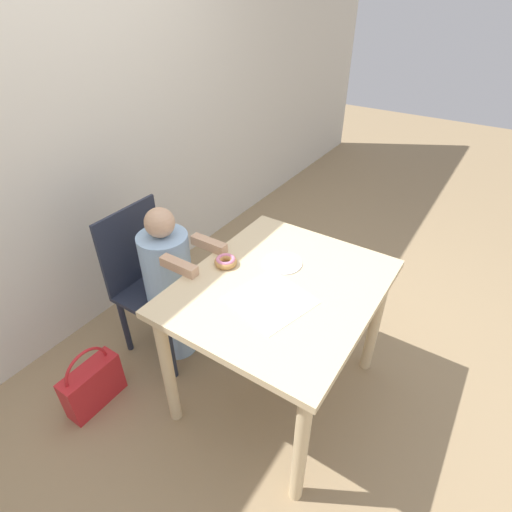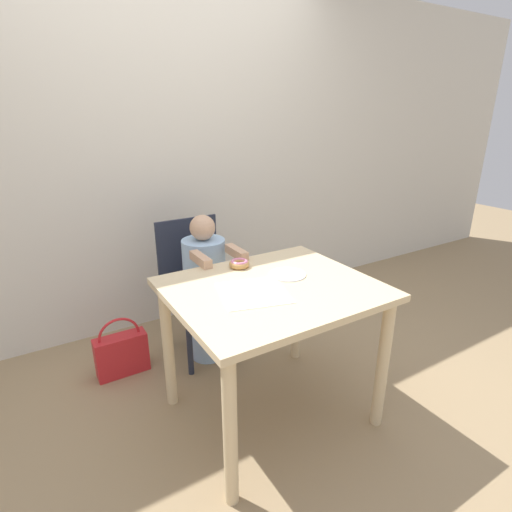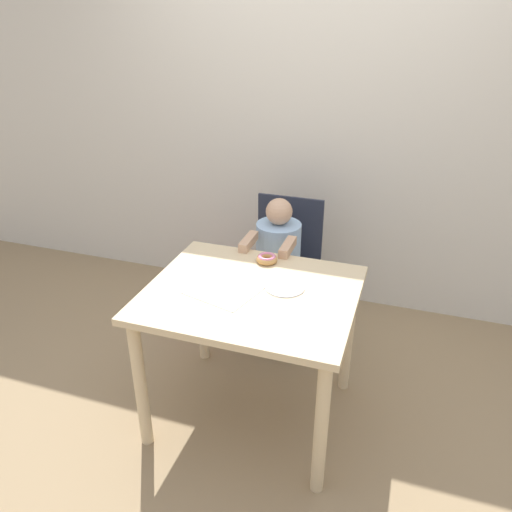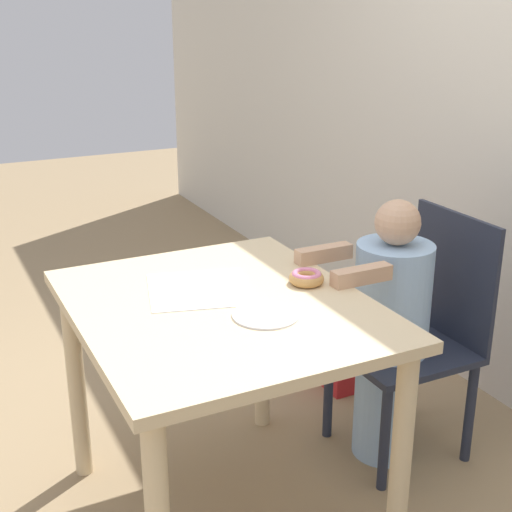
{
  "view_description": "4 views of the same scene",
  "coord_description": "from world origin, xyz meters",
  "px_view_note": "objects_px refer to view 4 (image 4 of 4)",
  "views": [
    {
      "loc": [
        -1.25,
        -0.68,
        1.91
      ],
      "look_at": [
        -0.02,
        0.13,
        0.88
      ],
      "focal_mm": 28.0,
      "sensor_mm": 36.0,
      "label": 1
    },
    {
      "loc": [
        -0.99,
        -1.47,
        1.57
      ],
      "look_at": [
        -0.02,
        0.13,
        0.88
      ],
      "focal_mm": 28.0,
      "sensor_mm": 36.0,
      "label": 2
    },
    {
      "loc": [
        0.67,
        -1.92,
        1.97
      ],
      "look_at": [
        -0.02,
        0.13,
        0.88
      ],
      "focal_mm": 35.0,
      "sensor_mm": 36.0,
      "label": 3
    },
    {
      "loc": [
        1.78,
        -0.76,
        1.6
      ],
      "look_at": [
        -0.02,
        0.13,
        0.88
      ],
      "focal_mm": 50.0,
      "sensor_mm": 36.0,
      "label": 4
    }
  ],
  "objects_px": {
    "child_figure": "(389,335)",
    "chair": "(418,334)",
    "donut": "(307,277)",
    "handbag": "(330,351)"
  },
  "relations": [
    {
      "from": "chair",
      "to": "child_figure",
      "type": "relative_size",
      "value": 0.92
    },
    {
      "from": "donut",
      "to": "handbag",
      "type": "bearing_deg",
      "value": 140.92
    },
    {
      "from": "chair",
      "to": "child_figure",
      "type": "height_order",
      "value": "child_figure"
    },
    {
      "from": "chair",
      "to": "handbag",
      "type": "xyz_separation_m",
      "value": [
        -0.54,
        -0.03,
        -0.31
      ]
    },
    {
      "from": "handbag",
      "to": "child_figure",
      "type": "bearing_deg",
      "value": -10.91
    },
    {
      "from": "chair",
      "to": "donut",
      "type": "relative_size",
      "value": 8.11
    },
    {
      "from": "donut",
      "to": "handbag",
      "type": "xyz_separation_m",
      "value": [
        -0.59,
        0.48,
        -0.64
      ]
    },
    {
      "from": "child_figure",
      "to": "donut",
      "type": "height_order",
      "value": "child_figure"
    },
    {
      "from": "chair",
      "to": "donut",
      "type": "bearing_deg",
      "value": -85.0
    },
    {
      "from": "child_figure",
      "to": "chair",
      "type": "bearing_deg",
      "value": 90.0
    }
  ]
}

